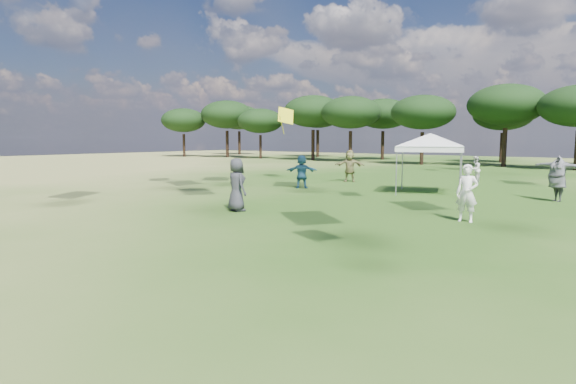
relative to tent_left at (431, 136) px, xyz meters
name	(u,v)px	position (x,y,z in m)	size (l,w,h in m)	color
tent_left	(431,136)	(0.00, 0.00, 0.00)	(5.65, 5.65, 3.13)	gray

